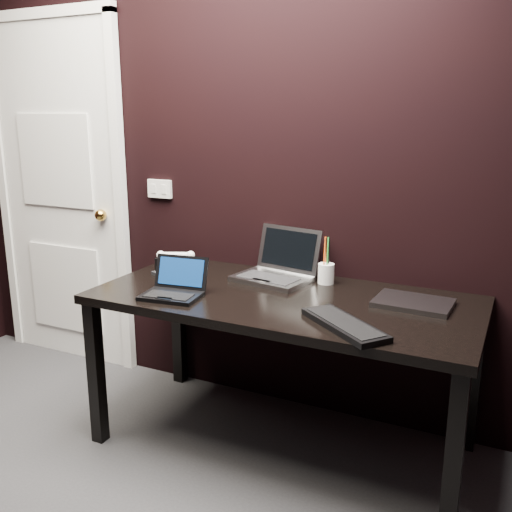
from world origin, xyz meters
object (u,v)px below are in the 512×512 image
at_px(mobile_phone, 158,269).
at_px(closed_laptop, 413,303).
at_px(ext_keyboard, 344,324).
at_px(desk, 283,312).
at_px(pen_cup, 326,273).
at_px(desk_phone, 176,261).
at_px(door, 60,195).
at_px(silver_laptop, 276,270).
at_px(netbook, 174,289).

bearing_deg(mobile_phone, closed_laptop, 3.87).
bearing_deg(ext_keyboard, desk, 144.80).
height_order(closed_laptop, mobile_phone, mobile_phone).
height_order(closed_laptop, pen_cup, pen_cup).
height_order(ext_keyboard, desk_phone, desk_phone).
relative_size(desk_phone, mobile_phone, 2.57).
relative_size(door, silver_laptop, 5.41).
relative_size(netbook, pen_cup, 1.24).
bearing_deg(closed_laptop, door, 173.47).
bearing_deg(netbook, pen_cup, 41.11).
height_order(silver_laptop, ext_keyboard, silver_laptop).
distance_m(netbook, silver_laptop, 0.53).
height_order(netbook, mobile_phone, netbook).
relative_size(door, desk, 1.26).
distance_m(silver_laptop, closed_laptop, 0.69).
xyz_separation_m(desk_phone, mobile_phone, (-0.01, -0.15, -0.01)).
distance_m(netbook, pen_cup, 0.73).
distance_m(closed_laptop, mobile_phone, 1.25).
bearing_deg(pen_cup, silver_laptop, -170.63).
xyz_separation_m(silver_laptop, desk_phone, (-0.56, -0.03, -0.01)).
height_order(ext_keyboard, pen_cup, pen_cup).
xyz_separation_m(desk_phone, pen_cup, (0.80, 0.07, 0.02)).
bearing_deg(desk_phone, netbook, -57.61).
bearing_deg(silver_laptop, pen_cup, 9.37).
bearing_deg(pen_cup, netbook, -138.89).
xyz_separation_m(closed_laptop, desk_phone, (-1.24, 0.07, 0.03)).
relative_size(door, netbook, 7.64).
xyz_separation_m(silver_laptop, mobile_phone, (-0.57, -0.19, -0.01)).
xyz_separation_m(ext_keyboard, mobile_phone, (-1.06, 0.29, 0.02)).
bearing_deg(mobile_phone, ext_keyboard, -15.40).
xyz_separation_m(netbook, ext_keyboard, (0.80, -0.04, -0.02)).
bearing_deg(desk_phone, desk, -15.49).
distance_m(silver_laptop, desk_phone, 0.56).
relative_size(desk_phone, pen_cup, 0.94).
xyz_separation_m(silver_laptop, ext_keyboard, (0.49, -0.48, -0.03)).
distance_m(closed_laptop, desk_phone, 1.24).
relative_size(door, ext_keyboard, 5.28).
xyz_separation_m(desk, silver_laptop, (-0.14, 0.23, 0.12)).
bearing_deg(mobile_phone, door, 160.46).
xyz_separation_m(door, ext_keyboard, (2.01, -0.63, -0.29)).
bearing_deg(closed_laptop, netbook, -161.21).
xyz_separation_m(desk, desk_phone, (-0.70, 0.19, 0.11)).
bearing_deg(desk_phone, ext_keyboard, -22.92).
height_order(ext_keyboard, mobile_phone, mobile_phone).
xyz_separation_m(desk, ext_keyboard, (0.36, -0.25, 0.09)).
relative_size(closed_laptop, pen_cup, 1.44).
xyz_separation_m(door, pen_cup, (1.75, -0.11, -0.25)).
bearing_deg(ext_keyboard, mobile_phone, 164.60).
xyz_separation_m(door, desk, (1.65, -0.38, -0.38)).
bearing_deg(mobile_phone, desk, -3.23).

